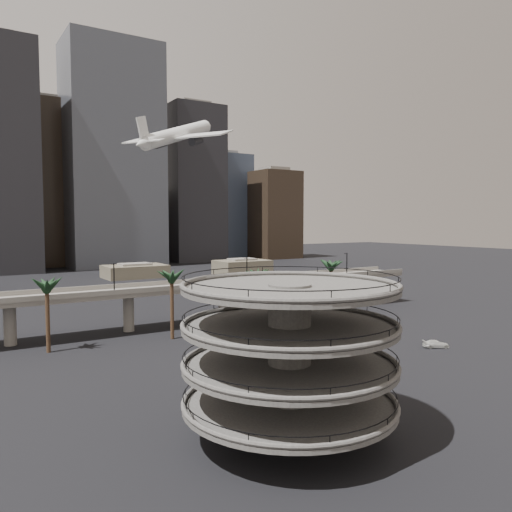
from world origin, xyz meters
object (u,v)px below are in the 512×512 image
car_b (360,354)px  car_a (288,353)px  parking_ramp (289,346)px  airborne_jet (177,135)px  car_c (436,344)px  overpass (178,292)px

car_b → car_a: bearing=71.3°
parking_ramp → airborne_jet: bearing=75.5°
car_a → car_c: (26.07, -9.18, -0.03)m
overpass → car_c: 53.18m
parking_ramp → car_c: 48.32m
overpass → airborne_jet: 38.31m
parking_ramp → overpass: (13.00, 59.00, -2.50)m
car_a → car_c: size_ratio=0.89×
car_b → car_c: 16.58m
airborne_jet → car_c: airborne_jet is taller
parking_ramp → car_b: 34.89m
overpass → car_c: (31.43, -42.38, -6.68)m
parking_ramp → overpass: bearing=77.6°
car_a → overpass: bearing=-2.6°
car_b → car_c: bearing=-79.6°
car_c → airborne_jet: bearing=56.5°
parking_ramp → car_c: size_ratio=4.88×
parking_ramp → car_c: bearing=20.5°
airborne_jet → car_c: bearing=-96.7°
parking_ramp → car_a: parking_ramp is taller
parking_ramp → overpass: size_ratio=0.17×
overpass → car_a: 34.28m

